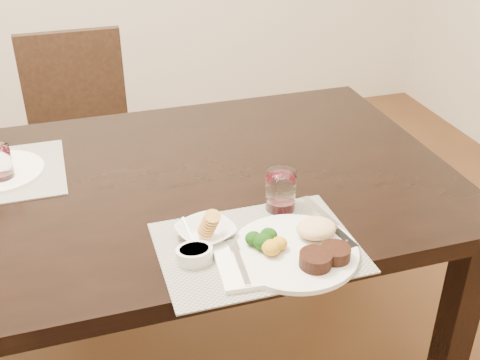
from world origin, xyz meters
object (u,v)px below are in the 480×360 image
object	(u,v)px
dinner_plate	(301,248)
cracker_bowl	(206,232)
wine_glass_near	(281,192)
chair_far	(81,131)
steak_knife	(336,230)

from	to	relation	value
dinner_plate	cracker_bowl	size ratio (longest dim) A/B	1.75
dinner_plate	wine_glass_near	world-z (taller)	wine_glass_near
chair_far	cracker_bowl	size ratio (longest dim) A/B	5.38
steak_knife	wine_glass_near	bearing A→B (deg)	113.48
steak_knife	cracker_bowl	xyz separation A→B (m)	(-0.31, 0.07, 0.01)
chair_far	steak_knife	bearing A→B (deg)	-67.84
steak_knife	wine_glass_near	size ratio (longest dim) A/B	2.43
dinner_plate	cracker_bowl	world-z (taller)	cracker_bowl
dinner_plate	wine_glass_near	distance (m)	0.20
chair_far	wine_glass_near	distance (m)	1.28
wine_glass_near	dinner_plate	bearing A→B (deg)	-96.75
chair_far	wine_glass_near	xyz separation A→B (m)	(0.44, -1.17, 0.30)
chair_far	steak_knife	xyz separation A→B (m)	(0.53, -1.31, 0.26)
wine_glass_near	cracker_bowl	bearing A→B (deg)	-161.75
dinner_plate	cracker_bowl	bearing A→B (deg)	125.34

